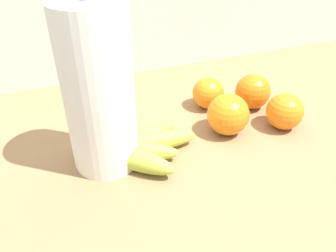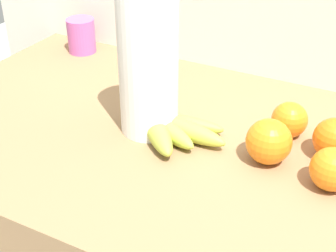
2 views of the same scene
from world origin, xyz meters
The scene contains 7 objects.
wall_back centered at (0.00, 0.37, 0.65)m, with size 1.85×0.06×1.30m, color silver.
banana_bunch centered at (-0.17, -0.01, 0.97)m, with size 0.22×0.16×0.04m.
orange_center centered at (0.03, 0.00, 0.99)m, with size 0.08×0.08×0.08m, color orange.
orange_front centered at (0.14, -0.03, 0.98)m, with size 0.07×0.07×0.07m, color orange.
orange_back_left centered at (0.13, 0.07, 0.99)m, with size 0.08×0.08×0.08m, color orange.
orange_far_right centered at (0.04, 0.10, 0.98)m, with size 0.07×0.07×0.07m, color orange.
paper_towel_roll centered at (-0.22, 0.00, 1.09)m, with size 0.11×0.11×0.31m.
Camera 1 is at (-0.28, -0.47, 1.34)m, focal length 35.72 mm.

